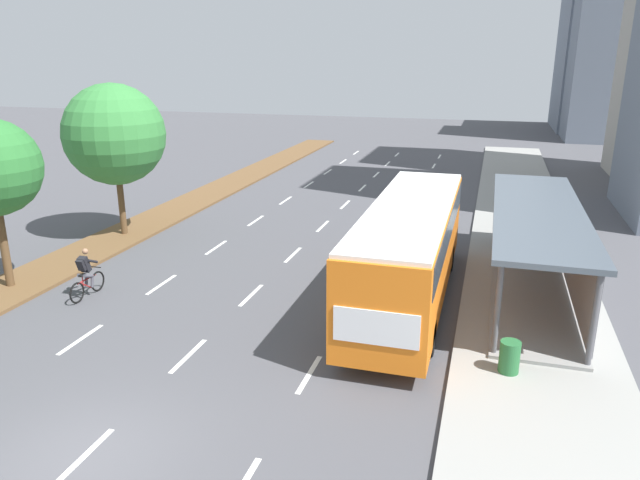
# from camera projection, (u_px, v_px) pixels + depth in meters

# --- Properties ---
(ground_plane) EXTENTS (140.00, 140.00, 0.00)m
(ground_plane) POSITION_uv_depth(u_px,v_px,m) (84.00, 456.00, 12.17)
(ground_plane) COLOR #4C4C51
(median_strip) EXTENTS (2.60, 52.00, 0.12)m
(median_strip) POSITION_uv_depth(u_px,v_px,m) (190.00, 203.00, 32.68)
(median_strip) COLOR brown
(median_strip) RESTS_ON ground
(sidewalk_right) EXTENTS (4.50, 52.00, 0.15)m
(sidewalk_right) POSITION_uv_depth(u_px,v_px,m) (522.00, 228.00, 27.98)
(sidewalk_right) COLOR gray
(sidewalk_right) RESTS_ON ground
(lane_divider_left) EXTENTS (0.14, 46.72, 0.01)m
(lane_divider_left) POSITION_uv_depth(u_px,v_px,m) (256.00, 221.00, 29.45)
(lane_divider_left) COLOR white
(lane_divider_left) RESTS_ON ground
(lane_divider_center) EXTENTS (0.14, 46.72, 0.01)m
(lane_divider_center) POSITION_uv_depth(u_px,v_px,m) (323.00, 226.00, 28.52)
(lane_divider_center) COLOR white
(lane_divider_center) RESTS_ON ground
(lane_divider_right) EXTENTS (0.14, 46.72, 0.01)m
(lane_divider_right) POSITION_uv_depth(u_px,v_px,m) (394.00, 232.00, 27.58)
(lane_divider_right) COLOR white
(lane_divider_right) RESTS_ON ground
(bus_shelter) EXTENTS (2.90, 11.73, 2.86)m
(bus_shelter) POSITION_uv_depth(u_px,v_px,m) (544.00, 241.00, 20.02)
(bus_shelter) COLOR gray
(bus_shelter) RESTS_ON sidewalk_right
(bus) EXTENTS (2.54, 11.29, 3.37)m
(bus) POSITION_uv_depth(u_px,v_px,m) (410.00, 243.00, 19.19)
(bus) COLOR orange
(bus) RESTS_ON ground
(cyclist) EXTENTS (0.46, 1.82, 1.71)m
(cyclist) POSITION_uv_depth(u_px,v_px,m) (86.00, 275.00, 19.96)
(cyclist) COLOR black
(cyclist) RESTS_ON ground
(median_tree_third) EXTENTS (4.40, 4.40, 6.70)m
(median_tree_third) POSITION_uv_depth(u_px,v_px,m) (114.00, 135.00, 25.62)
(median_tree_third) COLOR brown
(median_tree_third) RESTS_ON median_strip
(trash_bin) EXTENTS (0.52, 0.52, 0.85)m
(trash_bin) POSITION_uv_depth(u_px,v_px,m) (509.00, 357.00, 15.00)
(trash_bin) COLOR #286B38
(trash_bin) RESTS_ON sidewalk_right
(building_far_right) EXTENTS (11.80, 8.37, 17.15)m
(building_far_right) POSITION_uv_depth(u_px,v_px,m) (640.00, 48.00, 54.72)
(building_far_right) COLOR slate
(building_far_right) RESTS_ON ground
(building_tall_right) EXTENTS (6.16, 12.30, 14.10)m
(building_tall_right) POSITION_uv_depth(u_px,v_px,m) (589.00, 63.00, 64.09)
(building_tall_right) COLOR slate
(building_tall_right) RESTS_ON ground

